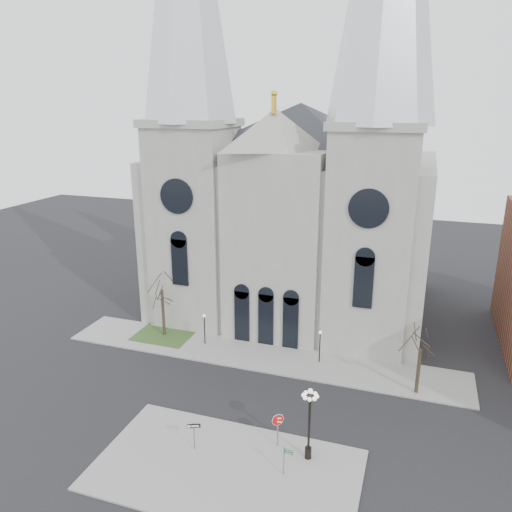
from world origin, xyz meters
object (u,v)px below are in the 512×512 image
(stop_sign, at_px, (278,423))
(globe_lamp, at_px, (309,415))
(one_way_sign, at_px, (194,431))
(street_name_sign, at_px, (285,458))

(stop_sign, distance_m, globe_lamp, 2.93)
(one_way_sign, bearing_deg, stop_sign, -1.66)
(stop_sign, xyz_separation_m, one_way_sign, (-5.56, -2.26, -0.40))
(stop_sign, bearing_deg, one_way_sign, -174.47)
(stop_sign, relative_size, globe_lamp, 0.48)
(one_way_sign, xyz_separation_m, street_name_sign, (6.83, -0.38, -0.24))
(globe_lamp, bearing_deg, one_way_sign, -168.08)
(globe_lamp, bearing_deg, street_name_sign, -118.49)
(stop_sign, xyz_separation_m, globe_lamp, (2.40, -0.58, 1.59))
(globe_lamp, xyz_separation_m, one_way_sign, (-7.95, -1.68, -1.99))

